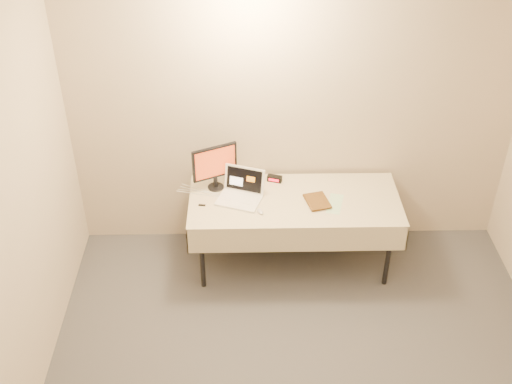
{
  "coord_description": "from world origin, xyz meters",
  "views": [
    {
      "loc": [
        -0.44,
        -2.52,
        4.04
      ],
      "look_at": [
        -0.34,
        1.99,
        0.86
      ],
      "focal_mm": 45.0,
      "sensor_mm": 36.0,
      "label": 1
    }
  ],
  "objects_px": {
    "laptop": "(241,192)",
    "monitor": "(215,164)",
    "book": "(308,192)",
    "table": "(294,205)"
  },
  "relations": [
    {
      "from": "laptop",
      "to": "table",
      "type": "bearing_deg",
      "value": 15.27
    },
    {
      "from": "book",
      "to": "monitor",
      "type": "bearing_deg",
      "value": 147.6
    },
    {
      "from": "table",
      "to": "laptop",
      "type": "distance_m",
      "value": 0.49
    },
    {
      "from": "laptop",
      "to": "monitor",
      "type": "height_order",
      "value": "monitor"
    },
    {
      "from": "monitor",
      "to": "book",
      "type": "bearing_deg",
      "value": -43.52
    },
    {
      "from": "laptop",
      "to": "book",
      "type": "bearing_deg",
      "value": 8.75
    },
    {
      "from": "table",
      "to": "book",
      "type": "xyz_separation_m",
      "value": [
        0.1,
        -0.07,
        0.19
      ]
    },
    {
      "from": "table",
      "to": "monitor",
      "type": "distance_m",
      "value": 0.79
    },
    {
      "from": "laptop",
      "to": "book",
      "type": "relative_size",
      "value": 1.79
    },
    {
      "from": "table",
      "to": "monitor",
      "type": "xyz_separation_m",
      "value": [
        -0.7,
        0.2,
        0.31
      ]
    }
  ]
}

